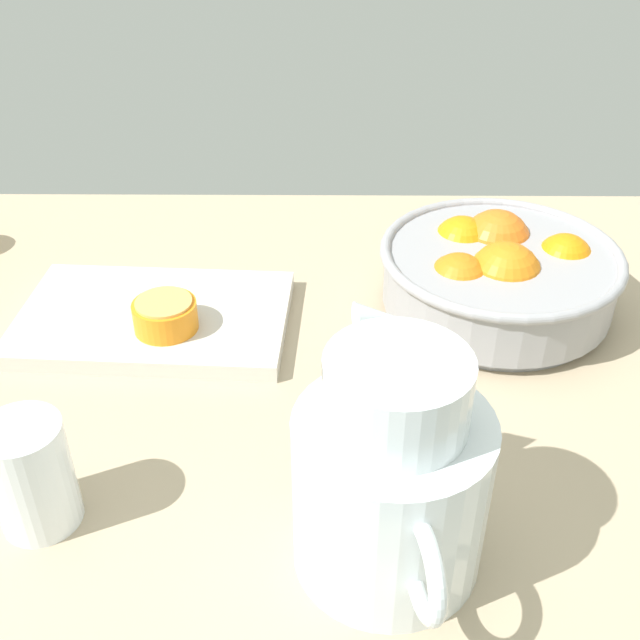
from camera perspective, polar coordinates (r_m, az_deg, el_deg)
ground_plane at (r=80.82cm, az=-0.67°, el=-4.27°), size 127.77×82.01×3.00cm
fruit_bowl at (r=88.65cm, az=12.98°, el=3.40°), size 26.76×26.76×9.67cm
juice_pitcher at (r=57.65cm, az=5.24°, el=-12.34°), size 14.41×19.05×19.52cm
second_glass at (r=65.91cm, az=-20.51°, el=-11.01°), size 6.46×6.46×9.82cm
cutting_board at (r=87.25cm, az=-12.18°, el=0.13°), size 30.38×20.23×1.92cm
orange_half_0 at (r=82.76cm, az=-11.40°, el=0.37°), size 6.80×6.80×3.42cm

